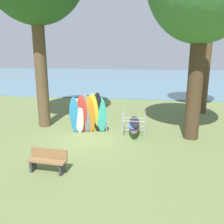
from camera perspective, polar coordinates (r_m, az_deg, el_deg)
name	(u,v)px	position (r m, az deg, el deg)	size (l,w,h in m)	color
ground_plane	(89,139)	(11.81, -5.60, -6.52)	(80.00, 80.00, 0.00)	olive
lake_water	(129,78)	(39.27, 4.14, 8.21)	(80.00, 36.00, 0.10)	slate
leaning_board_pile	(88,114)	(12.26, -5.71, -0.59)	(1.95, 0.97, 2.26)	#2D8ED1
board_storage_rack	(134,124)	(12.28, 5.36, -2.97)	(1.15, 2.13, 1.25)	#9EA0A5
park_bench	(48,160)	(8.89, -15.20, -11.04)	(1.43, 0.53, 0.85)	#2D2D33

